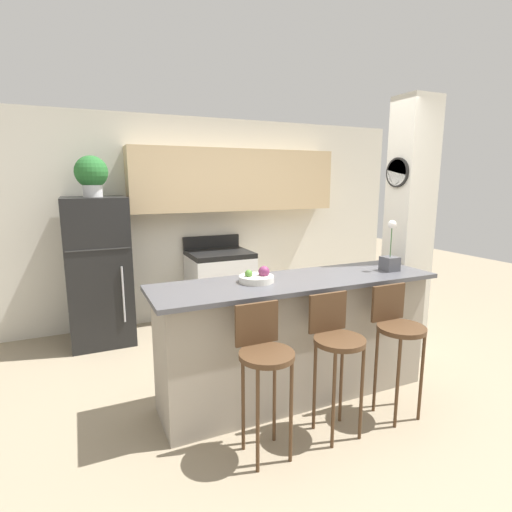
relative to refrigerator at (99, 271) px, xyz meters
name	(u,v)px	position (x,y,z in m)	size (l,w,h in m)	color
ground_plane	(295,394)	(1.39, -1.91, -0.80)	(14.00, 14.00, 0.00)	gray
wall_back	(220,203)	(1.53, 0.32, 0.69)	(5.60, 0.38, 2.55)	silver
pillar_right	(408,232)	(2.78, -1.67, 0.48)	(0.38, 0.32, 2.55)	silver
counter_bar	(296,338)	(1.39, -1.91, -0.30)	(2.35, 0.66, 1.00)	gray
refrigerator	(99,271)	(0.00, 0.00, 0.00)	(0.65, 0.71, 1.60)	black
stove_range	(220,286)	(1.41, 0.03, -0.34)	(0.75, 0.66, 1.07)	white
bar_stool_left	(264,357)	(0.84, -2.46, -0.13)	(0.35, 0.35, 1.00)	#4C331E
bar_stool_mid	(336,343)	(1.39, -2.46, -0.13)	(0.35, 0.35, 1.00)	#4C331E
bar_stool_right	(397,331)	(1.94, -2.46, -0.13)	(0.35, 0.35, 1.00)	#4C331E
potted_plant_on_fridge	(91,174)	(0.00, 0.00, 1.04)	(0.34, 0.34, 0.43)	silver
orchid_vase	(390,258)	(2.28, -1.98, 0.31)	(0.13, 0.13, 0.44)	#4C4C51
fruit_bowl	(257,278)	(1.06, -1.86, 0.23)	(0.27, 0.27, 0.12)	silver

